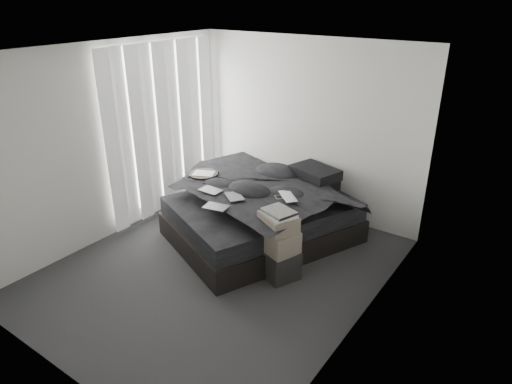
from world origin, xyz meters
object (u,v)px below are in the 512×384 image
Objects in this scene: bed at (262,227)px; box_lower at (278,262)px; side_stand at (205,198)px; laptop at (284,191)px.

box_lower is at bearing -20.00° from bed.
box_lower is at bearing -18.71° from side_stand.
side_stand is 1.60× the size of box_lower.
bed is at bearing 4.79° from side_stand.
laptop reaches higher than box_lower.
box_lower reaches higher than bed.
side_stand reaches higher than bed.
laptop is (0.42, -0.12, 0.69)m from bed.
bed is 0.99m from side_stand.
side_stand is (-1.37, 0.04, -0.47)m from laptop.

